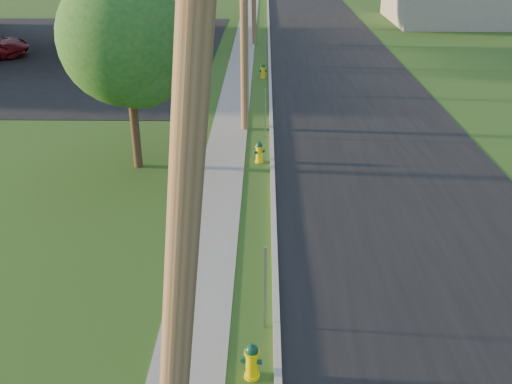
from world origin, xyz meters
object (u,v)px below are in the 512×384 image
utility_pole_mid (244,6)px  tree_verge (129,44)px  hydrant_mid (259,152)px  hydrant_near (252,361)px  utility_pole_near (180,277)px  hydrant_far (263,71)px  fuel_pump_se (123,36)px  fuel_pump_ne (109,48)px

utility_pole_mid → tree_verge: size_ratio=1.47×
utility_pole_mid → hydrant_mid: 5.84m
tree_verge → hydrant_mid: 5.75m
utility_pole_mid → hydrant_near: size_ratio=12.18×
hydrant_near → hydrant_mid: bearing=89.8°
utility_pole_near → hydrant_far: 26.84m
utility_pole_near → tree_verge: utility_pole_near is taller
fuel_pump_se → fuel_pump_ne: bearing=-90.0°
utility_pole_mid → fuel_pump_ne: utility_pole_mid is taller
fuel_pump_ne → fuel_pump_se: same height
hydrant_mid → hydrant_far: 12.05m
fuel_pump_ne → hydrant_mid: bearing=-60.1°
hydrant_near → fuel_pump_se: bearing=106.9°
utility_pole_near → fuel_pump_ne: utility_pole_near is taller
fuel_pump_se → tree_verge: bearing=-75.8°
fuel_pump_ne → hydrant_near: bearing=-70.8°
hydrant_near → hydrant_mid: hydrant_near is taller
utility_pole_near → tree_verge: bearing=104.3°
hydrant_mid → hydrant_far: bearing=89.6°
fuel_pump_se → tree_verge: (5.35, -21.10, 3.58)m
hydrant_far → tree_verge: bearing=-108.8°
utility_pole_mid → fuel_pump_se: utility_pole_mid is taller
tree_verge → hydrant_far: bearing=71.2°
utility_pole_near → fuel_pump_ne: size_ratio=2.96×
hydrant_far → fuel_pump_ne: bearing=154.8°
fuel_pump_ne → hydrant_mid: (9.53, -16.59, -0.33)m
utility_pole_mid → hydrant_far: bearing=85.1°
utility_pole_mid → hydrant_near: 15.02m
fuel_pump_se → hydrant_far: bearing=-41.6°
utility_pole_near → hydrant_near: utility_pole_near is taller
utility_pole_mid → hydrant_near: bearing=-87.6°
fuel_pump_ne → hydrant_far: fuel_pump_ne is taller
tree_verge → fuel_pump_ne: bearing=107.4°
fuel_pump_se → hydrant_mid: size_ratio=3.99×
utility_pole_near → tree_verge: size_ratio=1.42×
tree_verge → hydrant_mid: (4.18, 0.52, -3.91)m
tree_verge → hydrant_far: (4.27, 12.57, -3.91)m
utility_pole_mid → hydrant_mid: bearing=-80.0°
utility_pole_near → hydrant_near: 5.79m
hydrant_near → tree_verge: bearing=112.2°
utility_pole_near → hydrant_far: size_ratio=11.79×
hydrant_near → fuel_pump_ne: bearing=109.2°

